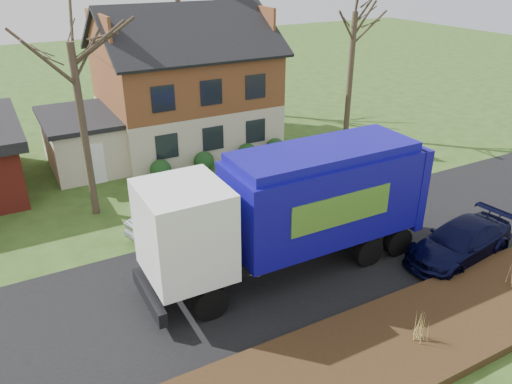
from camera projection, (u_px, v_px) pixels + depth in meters
ground at (279, 266)px, 18.46m from camera, size 120.00×120.00×0.00m
road at (279, 266)px, 18.46m from camera, size 80.00×7.00×0.02m
mulch_verge at (375, 353)px, 14.20m from camera, size 80.00×3.50×0.30m
main_house at (177, 79)px, 28.39m from camera, size 12.95×8.95×9.26m
garbage_truck at (295, 204)px, 17.32m from camera, size 10.47×2.87×4.48m
silver_sedan at (175, 216)px, 20.54m from camera, size 4.32×2.67×1.34m
navy_wagon at (460, 242)px, 18.67m from camera, size 5.06×2.58×1.41m
tree_front_west at (65, 12)px, 18.60m from camera, size 3.47×3.47×10.31m
grass_clump_mid at (423, 327)px, 14.34m from camera, size 0.31×0.26×0.87m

